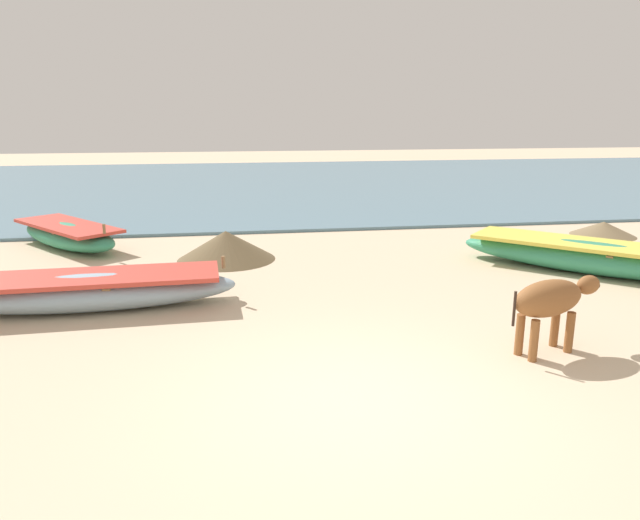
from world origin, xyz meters
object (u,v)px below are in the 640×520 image
Objects in this scene: cow_adult_brown at (551,301)px; fishing_boat_0 at (89,291)px; fishing_boat_3 at (68,235)px; fishing_boat_2 at (592,256)px.

fishing_boat_0 is at bearing 138.24° from cow_adult_brown.
fishing_boat_3 is (-1.40, 4.53, -0.00)m from fishing_boat_0.
fishing_boat_0 is 1.33× the size of fishing_boat_3.
cow_adult_brown is at bearing -26.02° from fishing_boat_0.
fishing_boat_2 is 11.07m from fishing_boat_3.
fishing_boat_3 is 10.46m from cow_adult_brown.
fishing_boat_0 is 4.74m from fishing_boat_3.
fishing_boat_2 is at bearing 2.30° from fishing_boat_0.
fishing_boat_0 is at bearing -132.17° from fishing_boat_2.
cow_adult_brown reaches higher than fishing_boat_0.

